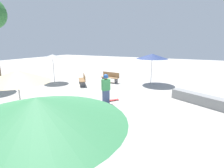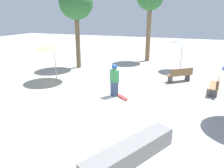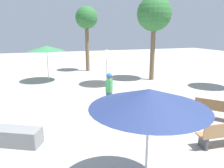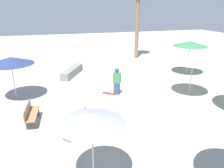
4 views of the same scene
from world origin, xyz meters
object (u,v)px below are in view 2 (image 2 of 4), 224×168
object	(u,v)px
skateboard	(122,97)
concrete_ledge	(131,153)
bench_near	(215,85)
shade_umbrella_tan	(54,46)
palm_tree_right	(76,3)
skater_main	(114,79)
bench_far	(180,75)
shade_umbrella_grey	(183,41)

from	to	relation	value
skateboard	concrete_ledge	bearing A→B (deg)	-28.73
bench_near	shade_umbrella_tan	bearing A→B (deg)	101.69
palm_tree_right	shade_umbrella_tan	bearing A→B (deg)	-173.30
skater_main	shade_umbrella_tan	world-z (taller)	shade_umbrella_tan
skateboard	bench_near	world-z (taller)	bench_near
skater_main	shade_umbrella_tan	xyz separation A→B (m)	(1.21, 4.22, 1.26)
skateboard	palm_tree_right	distance (m)	8.50
bench_far	shade_umbrella_tan	xyz separation A→B (m)	(-2.44, 7.12, 1.72)
bench_near	bench_far	world-z (taller)	same
concrete_ledge	shade_umbrella_grey	bearing A→B (deg)	-3.03
concrete_ledge	shade_umbrella_tan	distance (m)	8.86
bench_near	shade_umbrella_tan	xyz separation A→B (m)	(-0.96, 8.98, 1.72)
skater_main	palm_tree_right	xyz separation A→B (m)	(4.85, 4.65, 3.76)
skateboard	shade_umbrella_grey	bearing A→B (deg)	111.78
skateboard	shade_umbrella_tan	size ratio (longest dim) A/B	0.31
skater_main	concrete_ledge	distance (m)	5.16
palm_tree_right	skateboard	bearing A→B (deg)	-134.33
skater_main	bench_near	world-z (taller)	skater_main
skateboard	palm_tree_right	xyz separation A→B (m)	(5.00, 5.12, 4.58)
shade_umbrella_tan	shade_umbrella_grey	world-z (taller)	shade_umbrella_tan
concrete_ledge	bench_near	bearing A→B (deg)	-20.82
concrete_ledge	bench_far	bearing A→B (deg)	-5.08
concrete_ledge	bench_far	size ratio (longest dim) A/B	2.04
skateboard	bench_near	xyz separation A→B (m)	(2.32, -4.28, 0.37)
skater_main	bench_far	xyz separation A→B (m)	(3.65, -2.89, -0.46)
concrete_ledge	shade_umbrella_grey	world-z (taller)	shade_umbrella_grey
concrete_ledge	bench_far	distance (m)	8.33
skater_main	skateboard	distance (m)	0.96
skater_main	palm_tree_right	bearing A→B (deg)	166.46
palm_tree_right	shade_umbrella_grey	bearing A→B (deg)	-77.56
skater_main	palm_tree_right	world-z (taller)	palm_tree_right
skateboard	bench_far	world-z (taller)	bench_far
bench_far	shade_umbrella_tan	distance (m)	7.72
skater_main	bench_far	world-z (taller)	skater_main
bench_near	shade_umbrella_grey	xyz separation A→B (m)	(4.31, 2.01, 1.74)
skater_main	shade_umbrella_tan	distance (m)	4.57
bench_far	palm_tree_right	distance (m)	8.73
skater_main	shade_umbrella_grey	xyz separation A→B (m)	(6.49, -2.74, 1.29)
shade_umbrella_tan	shade_umbrella_grey	bearing A→B (deg)	-52.87
skateboard	concrete_ledge	xyz separation A→B (m)	(-4.50, -1.69, 0.21)
bench_near	palm_tree_right	world-z (taller)	palm_tree_right
skater_main	shade_umbrella_tan	bearing A→B (deg)	-163.29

